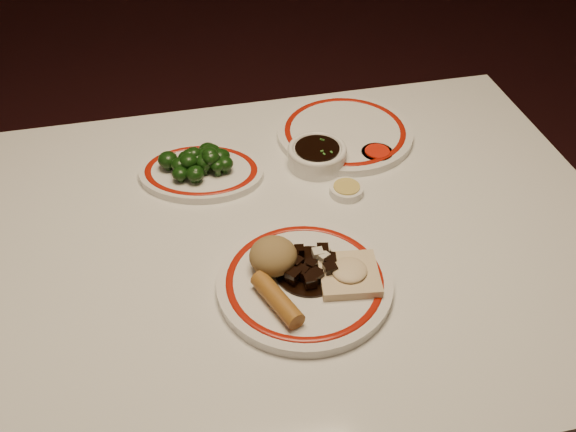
# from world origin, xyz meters

# --- Properties ---
(dining_table) EXTENTS (1.20, 0.90, 0.75)m
(dining_table) POSITION_xyz_m (0.00, 0.00, 0.66)
(dining_table) COLOR silver
(dining_table) RESTS_ON ground
(main_plate) EXTENTS (0.34, 0.34, 0.02)m
(main_plate) POSITION_xyz_m (0.00, -0.13, 0.76)
(main_plate) COLOR white
(main_plate) RESTS_ON dining_table
(rice_mound) EXTENTS (0.08, 0.08, 0.06)m
(rice_mound) POSITION_xyz_m (-0.04, -0.09, 0.80)
(rice_mound) COLOR olive
(rice_mound) RESTS_ON main_plate
(spring_roll) EXTENTS (0.07, 0.11, 0.03)m
(spring_roll) POSITION_xyz_m (-0.05, -0.17, 0.78)
(spring_roll) COLOR #9E6626
(spring_roll) RESTS_ON main_plate
(fried_wonton) EXTENTS (0.11, 0.11, 0.03)m
(fried_wonton) POSITION_xyz_m (0.07, -0.14, 0.78)
(fried_wonton) COLOR beige
(fried_wonton) RESTS_ON main_plate
(stirfry_heap) EXTENTS (0.11, 0.11, 0.03)m
(stirfry_heap) POSITION_xyz_m (0.01, -0.11, 0.78)
(stirfry_heap) COLOR black
(stirfry_heap) RESTS_ON main_plate
(broccoli_plate) EXTENTS (0.28, 0.26, 0.02)m
(broccoli_plate) POSITION_xyz_m (-0.13, 0.20, 0.76)
(broccoli_plate) COLOR white
(broccoli_plate) RESTS_ON dining_table
(broccoli_pile) EXTENTS (0.14, 0.10, 0.05)m
(broccoli_pile) POSITION_xyz_m (-0.13, 0.20, 0.79)
(broccoli_pile) COLOR #23471C
(broccoli_pile) RESTS_ON broccoli_plate
(soy_bowl) EXTENTS (0.11, 0.11, 0.04)m
(soy_bowl) POSITION_xyz_m (0.10, 0.19, 0.77)
(soy_bowl) COLOR white
(soy_bowl) RESTS_ON dining_table
(sweet_sour_dish) EXTENTS (0.06, 0.06, 0.02)m
(sweet_sour_dish) POSITION_xyz_m (0.23, 0.18, 0.76)
(sweet_sour_dish) COLOR white
(sweet_sour_dish) RESTS_ON dining_table
(mustard_dish) EXTENTS (0.06, 0.06, 0.02)m
(mustard_dish) POSITION_xyz_m (0.13, 0.09, 0.76)
(mustard_dish) COLOR white
(mustard_dish) RESTS_ON dining_table
(far_plate) EXTENTS (0.36, 0.36, 0.02)m
(far_plate) POSITION_xyz_m (0.19, 0.27, 0.76)
(far_plate) COLOR white
(far_plate) RESTS_ON dining_table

